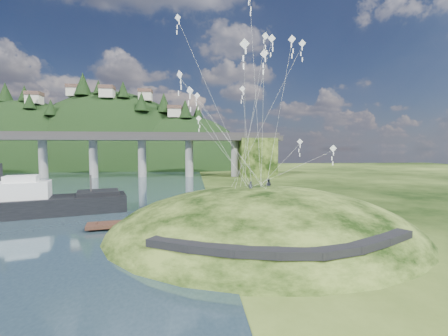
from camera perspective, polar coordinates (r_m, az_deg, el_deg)
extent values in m
plane|color=black|center=(32.58, -6.06, -13.11)|extent=(320.00, 320.00, 0.00)
ellipsoid|color=black|center=(35.82, 7.27, -14.07)|extent=(36.00, 32.00, 13.00)
cube|color=black|center=(24.38, -9.73, -13.96)|extent=(4.32, 3.62, 0.71)
cube|color=black|center=(22.79, -2.20, -15.02)|extent=(4.10, 2.97, 0.61)
cube|color=black|center=(22.25, 6.01, -15.52)|extent=(3.85, 2.37, 0.62)
cube|color=black|center=(22.65, 13.98, -15.38)|extent=(3.62, 1.83, 0.66)
cube|color=black|center=(23.97, 20.79, -14.41)|extent=(3.82, 2.27, 0.68)
cube|color=black|center=(26.15, 25.85, -12.79)|extent=(4.11, 2.97, 0.71)
cube|color=black|center=(29.01, 29.34, -11.23)|extent=(4.26, 3.43, 0.66)
cube|color=#2D2B2B|center=(112.97, -32.47, 4.91)|extent=(160.00, 9.00, 1.60)
cube|color=#2D2B2B|center=(113.02, -32.49, 5.62)|extent=(160.00, 0.40, 1.20)
cube|color=#2D2B2B|center=(116.89, -31.55, 5.56)|extent=(160.00, 0.40, 1.20)
cylinder|color=gray|center=(111.86, -31.21, 1.64)|extent=(2.60, 2.60, 13.00)
cylinder|color=gray|center=(106.20, -23.61, 1.78)|extent=(2.60, 2.60, 13.00)
cylinder|color=gray|center=(102.59, -15.33, 1.90)|extent=(2.60, 2.60, 13.00)
cylinder|color=gray|center=(101.24, -6.63, 1.98)|extent=(2.60, 2.60, 13.00)
cylinder|color=gray|center=(102.26, 2.09, 2.02)|extent=(2.60, 2.60, 13.00)
cube|color=black|center=(103.58, 6.20, 2.02)|extent=(12.00, 11.00, 13.00)
ellipsoid|color=black|center=(171.05, -33.18, -2.79)|extent=(84.00, 60.00, 80.00)
ellipsoid|color=black|center=(162.95, -20.24, -2.01)|extent=(96.00, 68.00, 88.00)
ellipsoid|color=black|center=(150.54, -7.92, -3.80)|extent=(76.00, 56.00, 72.00)
cone|color=black|center=(173.50, -36.21, 11.55)|extent=(6.94, 6.94, 9.13)
cone|color=black|center=(166.41, -33.74, 11.73)|extent=(5.61, 5.61, 7.39)
cone|color=black|center=(156.20, -33.08, 10.65)|extent=(5.08, 5.08, 6.69)
cone|color=black|center=(151.23, -30.11, 9.97)|extent=(5.29, 5.29, 6.96)
cone|color=black|center=(157.01, -25.28, 14.25)|extent=(8.01, 8.01, 10.54)
cone|color=black|center=(154.14, -22.80, 14.01)|extent=(4.97, 4.97, 6.54)
cone|color=black|center=(149.18, -18.67, 13.99)|extent=(5.83, 5.83, 7.67)
cone|color=black|center=(141.70, -15.45, 12.11)|extent=(6.47, 6.47, 8.51)
cone|color=black|center=(147.42, -11.38, 12.09)|extent=(7.13, 7.13, 9.38)
cone|color=black|center=(141.48, -7.40, 11.12)|extent=(6.56, 6.56, 8.63)
cone|color=black|center=(147.00, -5.01, 10.77)|extent=(4.88, 4.88, 6.42)
cube|color=beige|center=(160.92, -32.42, 10.90)|extent=(6.00, 5.00, 4.00)
cube|color=brown|center=(161.31, -32.45, 11.85)|extent=(6.40, 5.40, 1.60)
cube|color=beige|center=(161.25, -26.60, 12.76)|extent=(6.00, 5.00, 4.00)
cube|color=brown|center=(161.72, -26.63, 13.70)|extent=(6.40, 5.40, 1.60)
cube|color=beige|center=(148.35, -21.38, 13.05)|extent=(6.00, 5.00, 4.00)
cube|color=brown|center=(148.82, -21.40, 14.08)|extent=(6.40, 5.40, 1.60)
cube|color=beige|center=(150.90, -14.73, 12.98)|extent=(6.00, 5.00, 4.00)
cube|color=brown|center=(151.36, -14.75, 13.99)|extent=(6.40, 5.40, 1.60)
cube|color=beige|center=(142.39, -9.38, 10.24)|extent=(6.00, 5.00, 4.00)
cube|color=brown|center=(142.73, -9.40, 11.32)|extent=(6.40, 5.40, 1.60)
cube|color=black|center=(49.83, -30.69, -6.25)|extent=(22.10, 11.82, 2.52)
cube|color=white|center=(49.99, -34.09, -3.75)|extent=(7.74, 6.07, 2.72)
cube|color=white|center=(49.82, -34.16, -1.87)|extent=(4.56, 3.92, 1.16)
cube|color=black|center=(49.14, -22.86, -4.33)|extent=(6.99, 6.34, 0.58)
cylinder|color=black|center=(50.26, -36.92, -0.60)|extent=(0.68, 0.68, 2.33)
cylinder|color=#2D2B2B|center=(48.99, -24.03, -2.90)|extent=(0.23, 0.23, 2.91)
cube|color=#371F16|center=(38.28, -12.71, -9.84)|extent=(16.07, 5.82, 0.40)
cylinder|color=#371F16|center=(38.33, -23.07, -10.47)|extent=(0.34, 0.34, 1.14)
cylinder|color=#371F16|center=(38.19, -17.89, -10.40)|extent=(0.34, 0.34, 1.14)
cylinder|color=#371F16|center=(38.35, -12.71, -10.26)|extent=(0.34, 0.34, 1.14)
cylinder|color=#371F16|center=(38.81, -7.62, -10.03)|extent=(0.34, 0.34, 1.14)
cylinder|color=#371F16|center=(39.56, -2.69, -9.74)|extent=(0.34, 0.34, 1.14)
imported|color=#22262E|center=(33.81, 5.05, -2.52)|extent=(0.58, 0.39, 1.56)
imported|color=#22262E|center=(36.87, 8.43, -2.01)|extent=(1.01, 0.90, 1.72)
cube|color=white|center=(42.85, -4.84, 9.40)|extent=(0.78, 0.25, 0.77)
cube|color=white|center=(42.80, -4.83, 8.66)|extent=(0.10, 0.04, 0.45)
cube|color=white|center=(42.75, -4.83, 7.92)|extent=(0.10, 0.04, 0.45)
cube|color=white|center=(42.72, -4.82, 7.18)|extent=(0.10, 0.04, 0.45)
cube|color=white|center=(33.10, 9.08, 23.21)|extent=(0.79, 0.23, 0.78)
cube|color=white|center=(32.92, 9.06, 22.30)|extent=(0.10, 0.03, 0.46)
cube|color=white|center=(32.74, 9.05, 21.38)|extent=(0.10, 0.03, 0.46)
cube|color=white|center=(32.57, 9.04, 20.44)|extent=(0.10, 0.03, 0.46)
cube|color=white|center=(38.57, -8.79, 26.47)|extent=(0.72, 0.39, 0.76)
cube|color=white|center=(38.36, -8.78, 25.70)|extent=(0.10, 0.04, 0.45)
cube|color=white|center=(38.15, -8.77, 24.93)|extent=(0.10, 0.04, 0.45)
cube|color=white|center=(37.96, -8.76, 24.15)|extent=(0.10, 0.04, 0.45)
cube|color=white|center=(27.88, -8.44, 17.18)|extent=(0.53, 0.62, 0.76)
cube|color=white|center=(27.76, -8.43, 16.08)|extent=(0.09, 0.08, 0.45)
cube|color=white|center=(27.64, -8.42, 14.97)|extent=(0.09, 0.08, 0.45)
cube|color=white|center=(27.54, -8.41, 13.86)|extent=(0.09, 0.08, 0.45)
cube|color=white|center=(38.06, 20.08, 3.53)|extent=(0.84, 0.22, 0.84)
cube|color=white|center=(38.06, 20.06, 2.63)|extent=(0.11, 0.03, 0.49)
cube|color=white|center=(38.07, 20.04, 1.73)|extent=(0.11, 0.03, 0.49)
cube|color=white|center=(38.10, 20.02, 0.83)|extent=(0.11, 0.03, 0.49)
cube|color=white|center=(36.50, -5.14, 13.59)|extent=(0.70, 0.17, 0.69)
cube|color=white|center=(36.41, -5.14, 12.82)|extent=(0.09, 0.03, 0.40)
cube|color=white|center=(36.34, -5.14, 12.05)|extent=(0.09, 0.03, 0.40)
cube|color=white|center=(36.27, -5.13, 11.28)|extent=(0.09, 0.03, 0.40)
cube|color=white|center=(44.81, 14.26, 4.87)|extent=(0.68, 0.64, 0.87)
cube|color=white|center=(44.80, 14.25, 4.07)|extent=(0.11, 0.07, 0.52)
cube|color=white|center=(44.79, 14.24, 3.26)|extent=(0.11, 0.07, 0.52)
cube|color=white|center=(44.80, 14.22, 2.45)|extent=(0.11, 0.07, 0.52)
cube|color=white|center=(30.47, -6.51, 14.42)|extent=(0.68, 0.58, 0.82)
cube|color=white|center=(30.37, -6.50, 13.31)|extent=(0.11, 0.06, 0.49)
cube|color=white|center=(30.27, -6.49, 12.19)|extent=(0.11, 0.06, 0.49)
cube|color=white|center=(30.19, -6.48, 11.07)|extent=(0.11, 0.06, 0.49)
cube|color=white|center=(32.53, 7.66, 20.78)|extent=(0.76, 0.47, 0.84)
cube|color=white|center=(32.36, 7.65, 19.75)|extent=(0.11, 0.05, 0.49)
cube|color=white|center=(32.20, 7.64, 18.72)|extent=(0.11, 0.05, 0.49)
cube|color=white|center=(32.04, 7.63, 17.68)|extent=(0.11, 0.05, 0.49)
cube|color=white|center=(40.21, 3.52, 14.82)|extent=(0.77, 0.26, 0.78)
cube|color=white|center=(40.11, 3.52, 14.04)|extent=(0.10, 0.03, 0.46)
cube|color=white|center=(40.01, 3.51, 13.25)|extent=(0.10, 0.03, 0.46)
cube|color=white|center=(39.92, 3.51, 12.46)|extent=(0.10, 0.03, 0.46)
cube|color=white|center=(30.55, 7.90, 23.63)|extent=(0.67, 0.19, 0.66)
cube|color=white|center=(30.39, 7.89, 22.78)|extent=(0.09, 0.05, 0.39)
cube|color=white|center=(30.23, 7.89, 21.93)|extent=(0.09, 0.05, 0.39)
cube|color=white|center=(30.09, 7.88, 21.06)|extent=(0.09, 0.05, 0.39)
cube|color=white|center=(34.30, 4.95, 28.91)|extent=(0.10, 0.04, 0.46)
cube|color=white|center=(34.07, 4.94, 28.06)|extent=(0.10, 0.04, 0.46)
cube|color=white|center=(33.84, 4.93, 27.20)|extent=(0.10, 0.04, 0.46)
cube|color=white|center=(35.39, 14.69, 21.99)|extent=(0.64, 0.50, 0.76)
cube|color=white|center=(35.22, 14.67, 21.15)|extent=(0.10, 0.06, 0.45)
cube|color=white|center=(35.06, 14.66, 20.29)|extent=(0.10, 0.06, 0.45)
cube|color=white|center=(34.91, 14.64, 19.43)|extent=(0.10, 0.06, 0.45)
cube|color=white|center=(34.23, 12.83, 22.81)|extent=(0.70, 0.50, 0.82)
cube|color=white|center=(34.04, 12.81, 21.89)|extent=(0.10, 0.06, 0.47)
cube|color=white|center=(33.86, 12.80, 20.96)|extent=(0.10, 0.06, 0.47)
cube|color=white|center=(33.69, 12.78, 20.02)|extent=(0.10, 0.06, 0.47)
cube|color=white|center=(27.69, 3.93, 22.53)|extent=(0.83, 0.40, 0.87)
cube|color=white|center=(27.49, 3.92, 21.29)|extent=(0.12, 0.04, 0.51)
cube|color=white|center=(27.31, 3.92, 20.04)|extent=(0.12, 0.04, 0.51)
cube|color=white|center=(27.14, 3.91, 18.76)|extent=(0.12, 0.04, 0.51)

